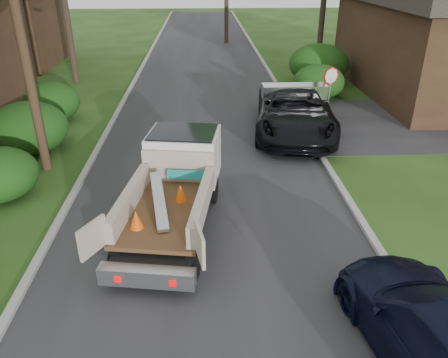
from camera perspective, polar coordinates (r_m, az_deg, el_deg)
name	(u,v)px	position (r m, az deg, el deg)	size (l,w,h in m)	color
ground	(211,251)	(10.87, -1.68, -9.34)	(120.00, 120.00, 0.00)	#223F12
road	(206,118)	(19.84, -2.36, 7.92)	(8.00, 90.00, 0.02)	#28282B
curb_left	(114,119)	(20.22, -14.16, 7.65)	(0.20, 90.00, 0.12)	#9E9E99
curb_right	(296,116)	(20.27, 9.43, 8.15)	(0.20, 90.00, 0.12)	#9E9E99
stop_sign	(330,84)	(19.13, 13.71, 12.02)	(0.71, 0.32, 2.48)	slate
utility_pole	(15,7)	(14.82, -25.60, 19.60)	(2.42, 1.25, 10.00)	#382619
hedge_left_b	(28,128)	(17.44, -24.27, 6.08)	(2.86, 2.86, 1.87)	#0E3C11
hedge_left_c	(49,102)	(20.69, -21.85, 9.28)	(2.60, 2.60, 1.70)	#0E3C11
hedge_right_a	(319,82)	(23.25, 12.30, 12.33)	(2.60, 2.60, 1.70)	#0E3C11
hedge_right_b	(319,64)	(26.19, 12.26, 14.49)	(3.38, 3.38, 2.21)	#0E3C11
flatbed_truck	(178,177)	(11.89, -6.09, 0.25)	(3.06, 5.73, 2.07)	black
black_pickup	(295,111)	(18.13, 9.25, 8.79)	(3.04, 6.59, 1.83)	black
navy_suv	(443,340)	(8.54, 26.70, -18.31)	(2.07, 5.09, 1.48)	black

